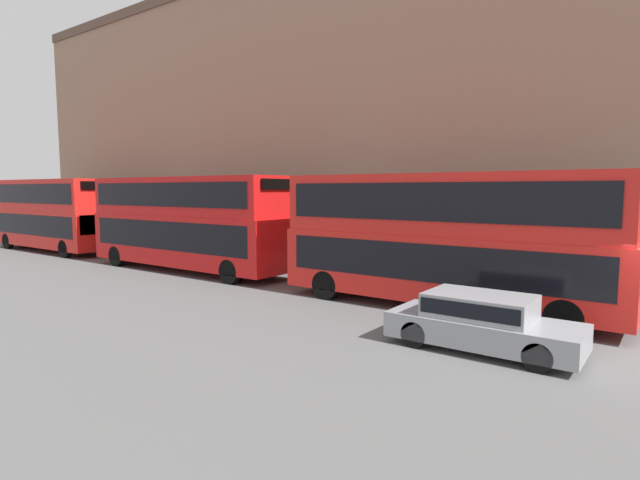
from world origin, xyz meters
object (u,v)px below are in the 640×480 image
at_px(bus_third_in_queue, 52,212).
at_px(pedestrian, 211,247).
at_px(bus_leading, 444,235).
at_px(car_dark_sedan, 482,320).
at_px(bus_second_in_queue, 187,220).

distance_m(bus_third_in_queue, pedestrian, 11.65).
relative_size(bus_leading, pedestrian, 6.34).
bearing_deg(bus_leading, car_dark_sedan, -144.95).
relative_size(bus_leading, bus_third_in_queue, 1.03).
xyz_separation_m(bus_leading, pedestrian, (2.79, 14.04, -1.58)).
height_order(bus_leading, bus_third_in_queue, bus_third_in_queue).
distance_m(bus_second_in_queue, car_dark_sedan, 15.37).
relative_size(bus_second_in_queue, car_dark_sedan, 2.57).
bearing_deg(car_dark_sedan, bus_second_in_queue, 77.14).
bearing_deg(bus_second_in_queue, bus_third_in_queue, 90.00).
xyz_separation_m(bus_third_in_queue, pedestrian, (2.79, -11.19, -1.64)).
bearing_deg(car_dark_sedan, pedestrian, 69.36).
height_order(bus_leading, bus_second_in_queue, bus_second_in_queue).
relative_size(bus_third_in_queue, pedestrian, 6.18).
bearing_deg(bus_third_in_queue, pedestrian, -76.00).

